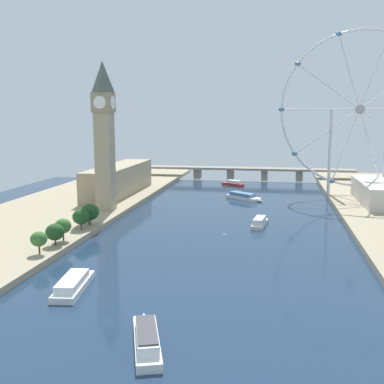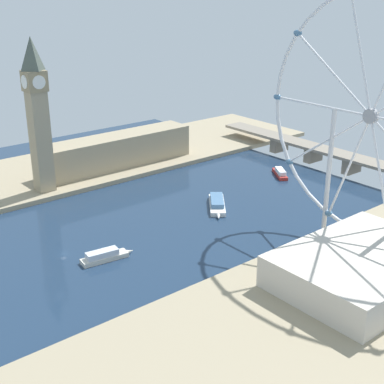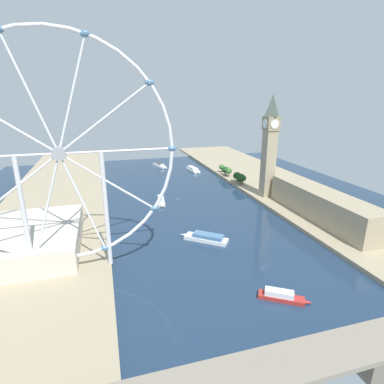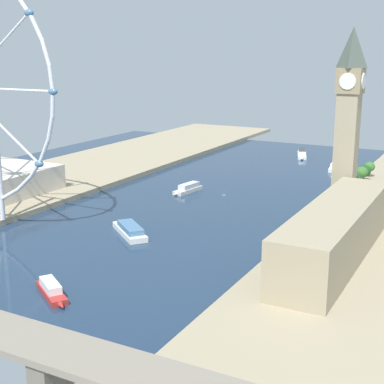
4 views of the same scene
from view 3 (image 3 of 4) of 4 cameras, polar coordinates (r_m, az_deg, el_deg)
name	(u,v)px [view 3 (image 3 of 4)]	position (r m, az deg, el deg)	size (l,w,h in m)	color
ground_plane	(178,197)	(299.60, -2.66, -0.92)	(393.08, 393.08, 0.00)	#1E334C
riverbank_left	(280,186)	(341.56, 15.84, 1.00)	(90.00, 520.00, 3.00)	tan
riverbank_right	(53,207)	(295.27, -24.21, -2.46)	(90.00, 520.00, 3.00)	tan
clock_tower	(270,145)	(290.64, 14.08, 8.35)	(12.74, 12.74, 92.12)	tan
parliament_block	(321,205)	(256.66, 22.68, -2.20)	(22.00, 107.53, 21.73)	tan
tree_row_embankment	(234,174)	(350.45, 7.65, 3.35)	(10.26, 64.34, 11.67)	#513823
ferris_wheel	(59,155)	(165.68, -23.27, 6.22)	(117.96, 3.20, 121.31)	silver
riverside_hall	(35,239)	(214.49, -26.98, -7.66)	(52.75, 74.28, 14.24)	beige
river_bridge	(324,359)	(126.99, 23.14, -26.45)	(205.08, 16.50, 11.81)	gray
tour_boat_0	(281,296)	(162.31, 16.14, -17.93)	(23.17, 16.98, 4.87)	#B22D28
tour_boat_1	(193,169)	(402.13, 0.17, 4.19)	(11.97, 33.84, 4.99)	white
tour_boat_2	(159,165)	(428.08, -6.02, 4.94)	(15.31, 33.29, 5.72)	white
tour_boat_3	(206,238)	(211.25, 2.60, -8.40)	(30.22, 25.99, 5.02)	white
tour_boat_4	(161,200)	(284.01, -5.72, -1.56)	(9.24, 26.99, 5.19)	beige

